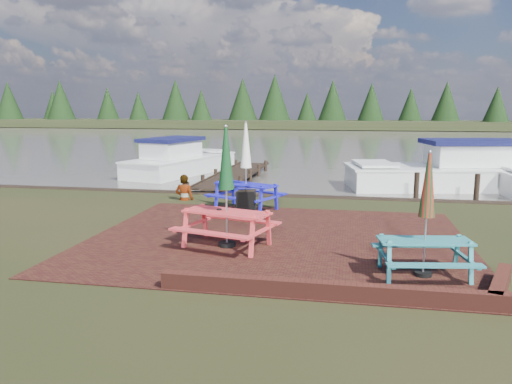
{
  "coord_description": "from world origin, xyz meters",
  "views": [
    {
      "loc": [
        1.72,
        -10.61,
        3.19
      ],
      "look_at": [
        -0.68,
        1.89,
        1.0
      ],
      "focal_mm": 35.0,
      "sensor_mm": 36.0,
      "label": 1
    }
  ],
  "objects_px": {
    "person": "(184,175)",
    "boat_near": "(452,173)",
    "picnic_table_blue": "(246,180)",
    "chalkboard": "(246,204)",
    "picnic_table_teal": "(425,234)",
    "boat_jetty": "(180,162)",
    "picnic_table_red": "(227,206)",
    "jetty": "(234,175)"
  },
  "relations": [
    {
      "from": "person",
      "to": "boat_near",
      "type": "bearing_deg",
      "value": -151.3
    },
    {
      "from": "picnic_table_blue",
      "to": "boat_near",
      "type": "height_order",
      "value": "picnic_table_blue"
    },
    {
      "from": "picnic_table_blue",
      "to": "boat_near",
      "type": "relative_size",
      "value": 0.31
    },
    {
      "from": "chalkboard",
      "to": "boat_near",
      "type": "height_order",
      "value": "boat_near"
    },
    {
      "from": "picnic_table_blue",
      "to": "boat_near",
      "type": "bearing_deg",
      "value": 67.68
    },
    {
      "from": "picnic_table_teal",
      "to": "picnic_table_blue",
      "type": "distance_m",
      "value": 7.09
    },
    {
      "from": "picnic_table_teal",
      "to": "boat_near",
      "type": "bearing_deg",
      "value": 68.23
    },
    {
      "from": "picnic_table_teal",
      "to": "chalkboard",
      "type": "xyz_separation_m",
      "value": [
        -4.32,
        4.15,
        -0.4
      ]
    },
    {
      "from": "picnic_table_blue",
      "to": "boat_jetty",
      "type": "distance_m",
      "value": 10.54
    },
    {
      "from": "picnic_table_teal",
      "to": "boat_near",
      "type": "relative_size",
      "value": 0.27
    },
    {
      "from": "picnic_table_blue",
      "to": "person",
      "type": "xyz_separation_m",
      "value": [
        -2.43,
        1.21,
        -0.07
      ]
    },
    {
      "from": "picnic_table_teal",
      "to": "picnic_table_red",
      "type": "relative_size",
      "value": 0.86
    },
    {
      "from": "jetty",
      "to": "person",
      "type": "distance_m",
      "value": 5.83
    },
    {
      "from": "picnic_table_blue",
      "to": "jetty",
      "type": "bearing_deg",
      "value": 131.11
    },
    {
      "from": "picnic_table_red",
      "to": "boat_jetty",
      "type": "height_order",
      "value": "picnic_table_red"
    },
    {
      "from": "picnic_table_teal",
      "to": "picnic_table_red",
      "type": "height_order",
      "value": "picnic_table_red"
    },
    {
      "from": "picnic_table_teal",
      "to": "picnic_table_blue",
      "type": "bearing_deg",
      "value": 121.22
    },
    {
      "from": "chalkboard",
      "to": "boat_jetty",
      "type": "bearing_deg",
      "value": 104.7
    },
    {
      "from": "picnic_table_teal",
      "to": "boat_jetty",
      "type": "relative_size",
      "value": 0.32
    },
    {
      "from": "boat_jetty",
      "to": "person",
      "type": "distance_m",
      "value": 8.39
    },
    {
      "from": "boat_jetty",
      "to": "boat_near",
      "type": "distance_m",
      "value": 12.89
    },
    {
      "from": "picnic_table_red",
      "to": "person",
      "type": "bearing_deg",
      "value": 133.86
    },
    {
      "from": "picnic_table_teal",
      "to": "jetty",
      "type": "height_order",
      "value": "picnic_table_teal"
    },
    {
      "from": "picnic_table_red",
      "to": "jetty",
      "type": "height_order",
      "value": "picnic_table_red"
    },
    {
      "from": "jetty",
      "to": "boat_near",
      "type": "height_order",
      "value": "boat_near"
    },
    {
      "from": "chalkboard",
      "to": "jetty",
      "type": "xyz_separation_m",
      "value": [
        -2.3,
        8.23,
        -0.31
      ]
    },
    {
      "from": "picnic_table_blue",
      "to": "chalkboard",
      "type": "bearing_deg",
      "value": -53.09
    },
    {
      "from": "picnic_table_teal",
      "to": "boat_jetty",
      "type": "distance_m",
      "value": 17.56
    },
    {
      "from": "picnic_table_teal",
      "to": "person",
      "type": "xyz_separation_m",
      "value": [
        -7.02,
        6.61,
        0.05
      ]
    },
    {
      "from": "picnic_table_blue",
      "to": "jetty",
      "type": "height_order",
      "value": "picnic_table_blue"
    },
    {
      "from": "boat_near",
      "to": "picnic_table_teal",
      "type": "bearing_deg",
      "value": 156.73
    },
    {
      "from": "picnic_table_teal",
      "to": "person",
      "type": "relative_size",
      "value": 1.35
    },
    {
      "from": "chalkboard",
      "to": "boat_near",
      "type": "relative_size",
      "value": 0.1
    },
    {
      "from": "picnic_table_red",
      "to": "chalkboard",
      "type": "height_order",
      "value": "picnic_table_red"
    },
    {
      "from": "chalkboard",
      "to": "boat_near",
      "type": "xyz_separation_m",
      "value": [
        7.05,
        8.04,
        0.04
      ]
    },
    {
      "from": "picnic_table_teal",
      "to": "chalkboard",
      "type": "distance_m",
      "value": 6.01
    },
    {
      "from": "chalkboard",
      "to": "person",
      "type": "height_order",
      "value": "person"
    },
    {
      "from": "boat_near",
      "to": "jetty",
      "type": "bearing_deg",
      "value": 78.19
    },
    {
      "from": "picnic_table_red",
      "to": "picnic_table_blue",
      "type": "height_order",
      "value": "picnic_table_red"
    },
    {
      "from": "chalkboard",
      "to": "picnic_table_blue",
      "type": "bearing_deg",
      "value": 88.1
    },
    {
      "from": "picnic_table_red",
      "to": "jetty",
      "type": "xyz_separation_m",
      "value": [
        -2.47,
        11.12,
        -0.85
      ]
    },
    {
      "from": "picnic_table_teal",
      "to": "picnic_table_blue",
      "type": "relative_size",
      "value": 0.87
    }
  ]
}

